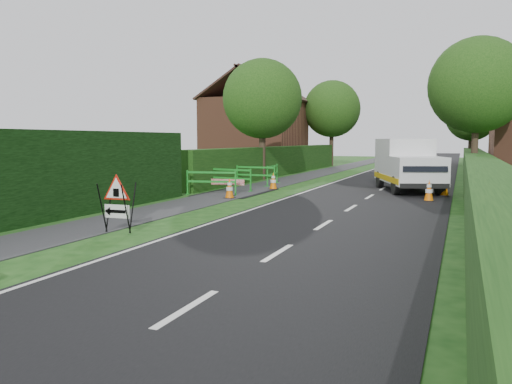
# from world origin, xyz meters

# --- Properties ---
(ground) EXTENTS (120.00, 120.00, 0.00)m
(ground) POSITION_xyz_m (0.00, 0.00, 0.00)
(ground) COLOR #164112
(ground) RESTS_ON ground
(road_surface) EXTENTS (6.00, 90.00, 0.02)m
(road_surface) POSITION_xyz_m (2.50, 35.00, 0.00)
(road_surface) COLOR black
(road_surface) RESTS_ON ground
(footpath) EXTENTS (2.00, 90.00, 0.02)m
(footpath) POSITION_xyz_m (-3.00, 35.00, 0.01)
(footpath) COLOR #2D2D30
(footpath) RESTS_ON ground
(hedge_west_far) EXTENTS (1.00, 24.00, 1.80)m
(hedge_west_far) POSITION_xyz_m (-5.00, 22.00, 0.00)
(hedge_west_far) COLOR #14380F
(hedge_west_far) RESTS_ON ground
(hedge_east) EXTENTS (1.20, 50.00, 1.50)m
(hedge_east) POSITION_xyz_m (6.50, 16.00, 0.00)
(hedge_east) COLOR #14380F
(hedge_east) RESTS_ON ground
(house_west) EXTENTS (7.50, 7.40, 7.88)m
(house_west) POSITION_xyz_m (-10.00, 30.00, 2.90)
(house_west) COLOR brown
(house_west) RESTS_ON ground
(tree_nw) EXTENTS (4.40, 4.40, 6.70)m
(tree_nw) POSITION_xyz_m (-4.60, 18.00, 4.48)
(tree_nw) COLOR #2D2116
(tree_nw) RESTS_ON ground
(tree_ne) EXTENTS (5.20, 5.20, 7.79)m
(tree_ne) POSITION_xyz_m (6.40, 22.00, 5.17)
(tree_ne) COLOR #2D2116
(tree_ne) RESTS_ON ground
(tree_fw) EXTENTS (4.80, 4.80, 7.24)m
(tree_fw) POSITION_xyz_m (-4.60, 34.00, 4.83)
(tree_fw) COLOR #2D2116
(tree_fw) RESTS_ON ground
(tree_fe) EXTENTS (4.20, 4.20, 6.33)m
(tree_fe) POSITION_xyz_m (6.40, 38.00, 4.22)
(tree_fe) COLOR #2D2116
(tree_fe) RESTS_ON ground
(triangle_sign) EXTENTS (0.89, 0.89, 1.19)m
(triangle_sign) POSITION_xyz_m (-1.81, 1.54, 0.83)
(triangle_sign) COLOR black
(triangle_sign) RESTS_ON ground
(works_van) EXTENTS (3.50, 5.32, 2.27)m
(works_van) POSITION_xyz_m (3.58, 14.53, 1.21)
(works_van) COLOR silver
(works_van) RESTS_ON ground
(traffic_cone_0) EXTENTS (0.38, 0.38, 0.79)m
(traffic_cone_0) POSITION_xyz_m (4.72, 11.00, 0.39)
(traffic_cone_0) COLOR black
(traffic_cone_0) RESTS_ON ground
(traffic_cone_1) EXTENTS (0.38, 0.38, 0.79)m
(traffic_cone_1) POSITION_xyz_m (5.19, 13.03, 0.39)
(traffic_cone_1) COLOR black
(traffic_cone_1) RESTS_ON ground
(traffic_cone_2) EXTENTS (0.38, 0.38, 0.79)m
(traffic_cone_2) POSITION_xyz_m (4.51, 15.99, 0.39)
(traffic_cone_2) COLOR black
(traffic_cone_2) RESTS_ON ground
(traffic_cone_3) EXTENTS (0.38, 0.38, 0.79)m
(traffic_cone_3) POSITION_xyz_m (-2.36, 9.00, 0.39)
(traffic_cone_3) COLOR black
(traffic_cone_3) RESTS_ON ground
(traffic_cone_4) EXTENTS (0.38, 0.38, 0.79)m
(traffic_cone_4) POSITION_xyz_m (-2.04, 12.91, 0.39)
(traffic_cone_4) COLOR black
(traffic_cone_4) RESTS_ON ground
(ped_barrier_0) EXTENTS (2.09, 0.79, 1.00)m
(ped_barrier_0) POSITION_xyz_m (-3.54, 9.78, 0.63)
(ped_barrier_0) COLOR #1A9225
(ped_barrier_0) RESTS_ON ground
(ped_barrier_1) EXTENTS (2.09, 0.64, 1.00)m
(ped_barrier_1) POSITION_xyz_m (-3.56, 11.70, 0.63)
(ped_barrier_1) COLOR #1A9225
(ped_barrier_1) RESTS_ON ground
(ped_barrier_2) EXTENTS (2.08, 0.51, 1.00)m
(ped_barrier_2) POSITION_xyz_m (-3.32, 13.92, 0.63)
(ped_barrier_2) COLOR #1A9225
(ped_barrier_2) RESTS_ON ground
(ped_barrier_3) EXTENTS (0.60, 2.09, 1.00)m
(ped_barrier_3) POSITION_xyz_m (-2.85, 14.97, 0.63)
(ped_barrier_3) COLOR #1A9225
(ped_barrier_3) RESTS_ON ground
(redwhite_plank) EXTENTS (1.50, 0.16, 0.25)m
(redwhite_plank) POSITION_xyz_m (-3.36, 10.93, 0.00)
(redwhite_plank) COLOR red
(redwhite_plank) RESTS_ON ground
(hatchback_car) EXTENTS (1.59, 3.37, 1.12)m
(hatchback_car) POSITION_xyz_m (2.79, 24.16, 0.56)
(hatchback_car) COLOR white
(hatchback_car) RESTS_ON ground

